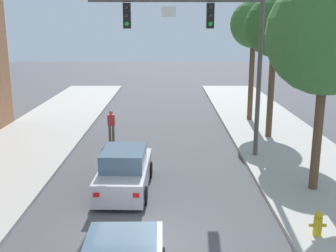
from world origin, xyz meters
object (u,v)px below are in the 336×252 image
(street_tree_third, at_px, (253,25))
(street_tree_second, at_px, (274,28))
(fire_hydrant, at_px, (317,223))
(car_lead_silver, at_px, (124,171))
(street_tree_nearest, at_px, (326,35))
(pedestrian_crossing_road, at_px, (111,124))
(traffic_signal_mast, at_px, (211,38))

(street_tree_third, bearing_deg, street_tree_second, -87.22)
(fire_hydrant, xyz_separation_m, street_tree_third, (0.95, 14.77, 5.45))
(car_lead_silver, distance_m, fire_hydrant, 6.87)
(street_tree_nearest, bearing_deg, pedestrian_crossing_road, 140.46)
(car_lead_silver, relative_size, street_tree_third, 0.59)
(traffic_signal_mast, distance_m, fire_hydrant, 9.19)
(pedestrian_crossing_road, bearing_deg, traffic_signal_mast, -30.62)
(street_tree_second, height_order, street_tree_third, street_tree_third)
(traffic_signal_mast, height_order, street_tree_second, traffic_signal_mast)
(street_tree_nearest, relative_size, street_tree_second, 1.03)
(traffic_signal_mast, distance_m, street_tree_second, 4.76)
(street_tree_third, bearing_deg, traffic_signal_mast, -114.26)
(traffic_signal_mast, relative_size, street_tree_third, 1.03)
(car_lead_silver, height_order, street_tree_nearest, street_tree_nearest)
(fire_hydrant, bearing_deg, street_tree_nearest, 72.66)
(street_tree_second, bearing_deg, street_tree_nearest, -90.63)
(traffic_signal_mast, distance_m, pedestrian_crossing_road, 7.18)
(pedestrian_crossing_road, distance_m, street_tree_second, 9.69)
(street_tree_second, bearing_deg, traffic_signal_mast, -137.89)
(street_tree_nearest, height_order, street_tree_third, street_tree_nearest)
(street_tree_nearest, distance_m, street_tree_third, 11.32)
(car_lead_silver, relative_size, pedestrian_crossing_road, 2.61)
(pedestrian_crossing_road, height_order, fire_hydrant, pedestrian_crossing_road)
(street_tree_second, bearing_deg, car_lead_silver, -135.13)
(street_tree_second, distance_m, street_tree_third, 4.18)
(street_tree_third, bearing_deg, car_lead_silver, -121.34)
(traffic_signal_mast, xyz_separation_m, street_tree_second, (3.51, 3.18, 0.44))
(pedestrian_crossing_road, height_order, street_tree_second, street_tree_second)
(traffic_signal_mast, relative_size, pedestrian_crossing_road, 4.57)
(fire_hydrant, distance_m, street_tree_nearest, 6.25)
(fire_hydrant, relative_size, street_tree_nearest, 0.10)
(pedestrian_crossing_road, bearing_deg, car_lead_silver, -78.21)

